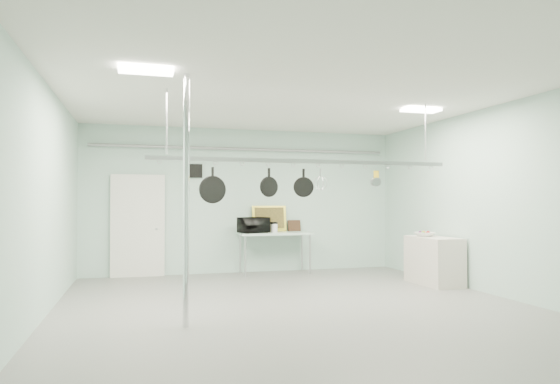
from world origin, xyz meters
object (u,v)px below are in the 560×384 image
object	(u,v)px
side_cabinet	(434,261)
skillet_right	(304,182)
pot_rack	(306,159)
skillet_left	(213,185)
chrome_pole	(186,200)
prep_table	(275,236)
skillet_mid	(269,182)
microwave	(254,225)
coffee_canister	(274,228)
fruit_bowl	(425,234)

from	to	relation	value
side_cabinet	skillet_right	size ratio (longest dim) A/B	2.83
pot_rack	skillet_left	size ratio (longest dim) A/B	9.06
chrome_pole	prep_table	world-z (taller)	chrome_pole
skillet_mid	skillet_right	size ratio (longest dim) A/B	1.00
microwave	coffee_canister	size ratio (longest dim) A/B	3.24
chrome_pole	fruit_bowl	distance (m)	5.26
fruit_bowl	prep_table	bearing A→B (deg)	140.19
pot_rack	skillet_mid	bearing A→B (deg)	180.00
coffee_canister	fruit_bowl	size ratio (longest dim) A/B	0.52
side_cabinet	fruit_bowl	size ratio (longest dim) A/B	3.32
chrome_pole	skillet_left	xyz separation A→B (m)	(0.46, 0.90, 0.22)
skillet_left	skillet_right	bearing A→B (deg)	-8.38
chrome_pole	skillet_mid	world-z (taller)	chrome_pole
skillet_mid	skillet_right	world-z (taller)	same
chrome_pole	pot_rack	distance (m)	2.19
side_cabinet	coffee_canister	size ratio (longest dim) A/B	6.42
skillet_left	side_cabinet	bearing A→B (deg)	5.69
fruit_bowl	skillet_left	bearing A→B (deg)	-163.70
side_cabinet	fruit_bowl	world-z (taller)	fruit_bowl
side_cabinet	fruit_bowl	distance (m)	0.53
prep_table	side_cabinet	distance (m)	3.39
side_cabinet	skillet_left	xyz separation A→B (m)	(-4.39, -1.10, 1.37)
prep_table	microwave	bearing A→B (deg)	-169.75
pot_rack	microwave	size ratio (longest dim) A/B	7.93
microwave	skillet_mid	distance (m)	3.34
coffee_canister	fruit_bowl	distance (m)	3.21
microwave	skillet_left	size ratio (longest dim) A/B	1.14
chrome_pole	coffee_canister	bearing A→B (deg)	61.52
pot_rack	skillet_mid	xyz separation A→B (m)	(-0.59, 0.00, -0.36)
side_cabinet	coffee_canister	bearing A→B (deg)	139.27
prep_table	side_cabinet	size ratio (longest dim) A/B	1.33
microwave	skillet_mid	bearing A→B (deg)	61.38
chrome_pole	skillet_mid	size ratio (longest dim) A/B	7.55
skillet_mid	fruit_bowl	bearing A→B (deg)	5.21
prep_table	pot_rack	xyz separation A→B (m)	(-0.40, -3.30, 1.40)
coffee_canister	skillet_right	distance (m)	3.45
side_cabinet	skillet_mid	world-z (taller)	skillet_mid
chrome_pole	skillet_right	bearing A→B (deg)	25.77
fruit_bowl	skillet_left	xyz separation A→B (m)	(-4.29, -1.26, 0.88)
prep_table	fruit_bowl	bearing A→B (deg)	-39.81
microwave	coffee_canister	xyz separation A→B (m)	(0.48, 0.10, -0.07)
prep_table	pot_rack	bearing A→B (deg)	-96.91
chrome_pole	pot_rack	bearing A→B (deg)	25.35
microwave	skillet_left	distance (m)	3.56
microwave	skillet_left	world-z (taller)	skillet_left
side_cabinet	skillet_mid	bearing A→B (deg)	-162.72
prep_table	side_cabinet	bearing A→B (deg)	-40.79
coffee_canister	skillet_mid	xyz separation A→B (m)	(-0.97, -3.31, 0.87)
side_cabinet	fruit_bowl	xyz separation A→B (m)	(-0.10, 0.16, 0.49)
pot_rack	skillet_left	bearing A→B (deg)	180.00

